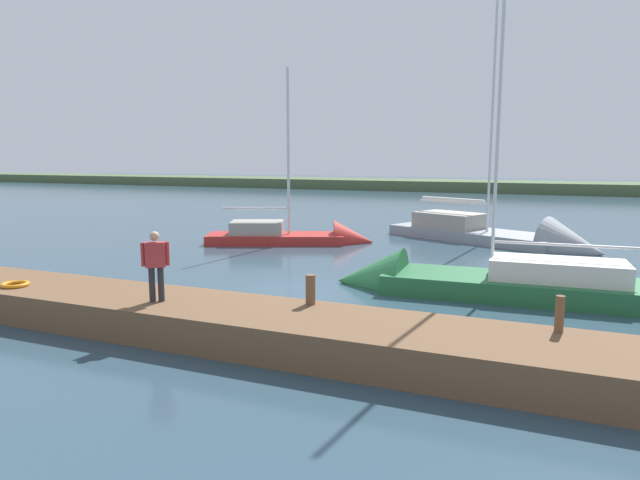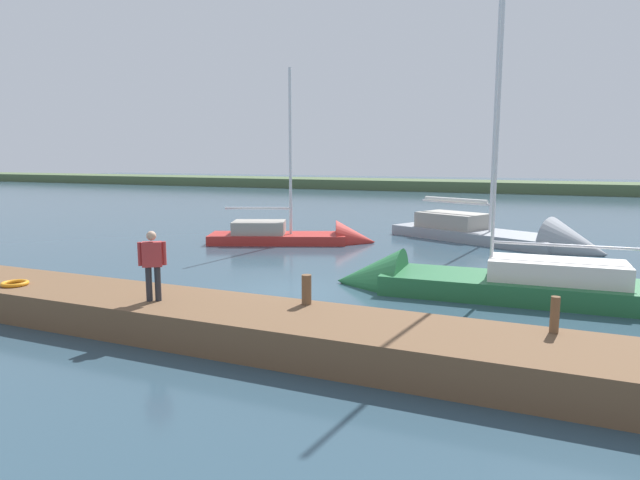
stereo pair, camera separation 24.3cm
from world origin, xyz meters
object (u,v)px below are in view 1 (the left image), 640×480
at_px(sailboat_inner_slip, 510,240).
at_px(mooring_post_far, 560,314).
at_px(sailboat_outer_mooring, 482,289).
at_px(sailboat_far_left, 303,240).
at_px(mooring_post_near, 311,290).
at_px(life_ring_buoy, 15,284).
at_px(person_on_dock, 156,262).

bearing_deg(sailboat_inner_slip, mooring_post_far, -58.69).
bearing_deg(mooring_post_far, sailboat_outer_mooring, -70.17).
bearing_deg(sailboat_outer_mooring, sailboat_far_left, -40.64).
distance_m(mooring_post_near, sailboat_outer_mooring, 6.36).
bearing_deg(mooring_post_far, life_ring_buoy, 5.94).
bearing_deg(mooring_post_near, sailboat_inner_slip, -101.53).
bearing_deg(life_ring_buoy, sailboat_outer_mooring, -147.36).
bearing_deg(life_ring_buoy, sailboat_inner_slip, -122.38).
height_order(sailboat_far_left, sailboat_outer_mooring, sailboat_outer_mooring).
relative_size(mooring_post_near, sailboat_outer_mooring, 0.05).
bearing_deg(sailboat_far_left, mooring_post_near, -87.51).
distance_m(mooring_post_near, sailboat_inner_slip, 16.00).
xyz_separation_m(sailboat_far_left, sailboat_outer_mooring, (-8.87, 6.89, 0.01)).
bearing_deg(person_on_dock, mooring_post_far, 63.20).
distance_m(sailboat_outer_mooring, sailboat_inner_slip, 10.15).
bearing_deg(mooring_post_near, person_on_dock, 18.78).
bearing_deg(mooring_post_near, sailboat_far_left, -64.91).
bearing_deg(mooring_post_far, sailboat_inner_slip, -83.23).
distance_m(life_ring_buoy, person_on_dock, 4.36).
distance_m(mooring_post_far, sailboat_far_left, 16.49).
bearing_deg(sailboat_inner_slip, sailboat_outer_mooring, -66.17).
bearing_deg(mooring_post_near, life_ring_buoy, 9.84).
bearing_deg(life_ring_buoy, mooring_post_far, -174.06).
xyz_separation_m(mooring_post_near, person_on_dock, (3.29, 1.12, 0.58)).
height_order(sailboat_outer_mooring, sailboat_inner_slip, sailboat_outer_mooring).
bearing_deg(sailboat_far_left, life_ring_buoy, -119.93).
height_order(mooring_post_near, life_ring_buoy, mooring_post_near).
distance_m(life_ring_buoy, sailboat_far_left, 13.82).
distance_m(sailboat_far_left, sailboat_inner_slip, 9.56).
distance_m(mooring_post_far, person_on_dock, 8.43).
xyz_separation_m(life_ring_buoy, sailboat_far_left, (-1.76, -13.70, -0.64)).
relative_size(sailboat_far_left, sailboat_outer_mooring, 0.71).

